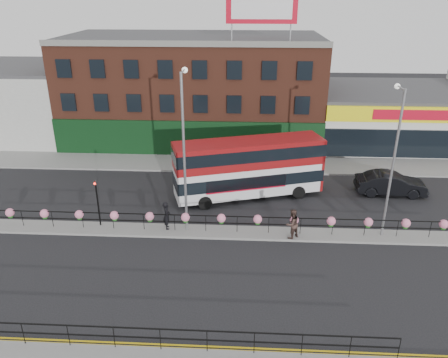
# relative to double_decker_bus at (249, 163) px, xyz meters

# --- Properties ---
(ground) EXTENTS (120.00, 120.00, 0.00)m
(ground) POSITION_rel_double_decker_bus_xyz_m (-1.71, -5.53, -2.73)
(ground) COLOR black
(ground) RESTS_ON ground
(north_pavement) EXTENTS (60.00, 4.00, 0.15)m
(north_pavement) POSITION_rel_double_decker_bus_xyz_m (-1.71, 6.47, -2.65)
(north_pavement) COLOR gray
(north_pavement) RESTS_ON ground
(median) EXTENTS (60.00, 1.60, 0.15)m
(median) POSITION_rel_double_decker_bus_xyz_m (-1.71, -5.53, -2.65)
(median) COLOR gray
(median) RESTS_ON ground
(yellow_line_inner) EXTENTS (60.00, 0.10, 0.01)m
(yellow_line_inner) POSITION_rel_double_decker_bus_xyz_m (-1.71, -15.23, -2.72)
(yellow_line_inner) COLOR gold
(yellow_line_inner) RESTS_ON ground
(yellow_line_outer) EXTENTS (60.00, 0.10, 0.01)m
(yellow_line_outer) POSITION_rel_double_decker_bus_xyz_m (-1.71, -15.41, -2.72)
(yellow_line_outer) COLOR gold
(yellow_line_outer) RESTS_ON ground
(brick_building) EXTENTS (25.00, 12.21, 10.30)m
(brick_building) POSITION_rel_double_decker_bus_xyz_m (-5.71, 14.43, 2.40)
(brick_building) COLOR brown
(brick_building) RESTS_ON ground
(supermarket) EXTENTS (15.00, 12.25, 5.30)m
(supermarket) POSITION_rel_double_decker_bus_xyz_m (14.29, 14.37, -0.08)
(supermarket) COLOR silver
(supermarket) RESTS_ON ground
(warehouse_west) EXTENTS (15.50, 12.00, 7.30)m
(warehouse_west) POSITION_rel_double_decker_bus_xyz_m (-25.96, 14.47, 0.92)
(warehouse_west) COLOR #ABACA7
(warehouse_west) RESTS_ON ground
(billboard) EXTENTS (6.00, 0.29, 4.40)m
(billboard) POSITION_rel_double_decker_bus_xyz_m (0.79, 9.46, 10.46)
(billboard) COLOR #B1071B
(billboard) RESTS_ON brick_building
(median_railing) EXTENTS (30.04, 0.56, 1.23)m
(median_railing) POSITION_rel_double_decker_bus_xyz_m (-1.71, -5.53, -1.68)
(median_railing) COLOR black
(median_railing) RESTS_ON median
(south_railing) EXTENTS (20.04, 0.05, 1.12)m
(south_railing) POSITION_rel_double_decker_bus_xyz_m (-3.71, -15.63, -1.76)
(south_railing) COLOR black
(south_railing) RESTS_ON south_pavement
(double_decker_bus) EXTENTS (11.24, 5.72, 4.44)m
(double_decker_bus) POSITION_rel_double_decker_bus_xyz_m (0.00, 0.00, 0.00)
(double_decker_bus) COLOR silver
(double_decker_bus) RESTS_ON ground
(car) EXTENTS (2.25, 5.35, 1.71)m
(car) POSITION_rel_double_decker_bus_xyz_m (10.77, 1.06, -1.87)
(car) COLOR black
(car) RESTS_ON ground
(pedestrian_a) EXTENTS (0.91, 0.79, 1.87)m
(pedestrian_a) POSITION_rel_double_decker_bus_xyz_m (-5.25, -5.31, -1.64)
(pedestrian_a) COLOR black
(pedestrian_a) RESTS_ON median
(pedestrian_b) EXTENTS (1.65, 1.65, 1.94)m
(pedestrian_b) POSITION_rel_double_decker_bus_xyz_m (2.69, -6.05, -1.60)
(pedestrian_b) COLOR #3F2D27
(pedestrian_b) RESTS_ON median
(lamp_column_west) EXTENTS (0.36, 1.76, 10.06)m
(lamp_column_west) POSITION_rel_double_decker_bus_xyz_m (-3.95, -5.14, 3.38)
(lamp_column_west) COLOR gray
(lamp_column_west) RESTS_ON median
(lamp_column_east) EXTENTS (0.33, 1.62, 9.25)m
(lamp_column_east) POSITION_rel_double_decker_bus_xyz_m (8.42, -5.14, 2.91)
(lamp_column_east) COLOR gray
(lamp_column_east) RESTS_ON median
(traffic_light_median) EXTENTS (0.15, 0.28, 3.65)m
(traffic_light_median) POSITION_rel_double_decker_bus_xyz_m (-9.71, -5.14, -0.26)
(traffic_light_median) COLOR black
(traffic_light_median) RESTS_ON median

